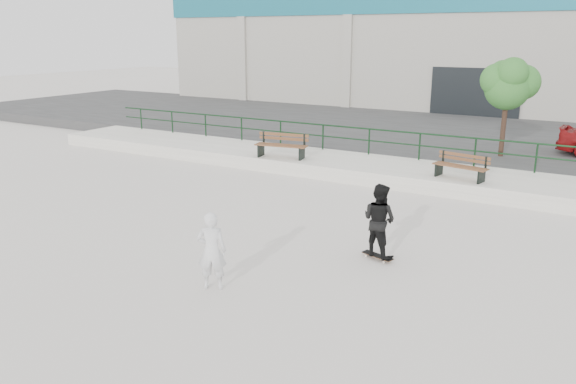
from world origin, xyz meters
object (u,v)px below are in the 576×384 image
Objects in this scene: tree at (509,82)px; standing_skater at (379,220)px; bench_right at (461,167)px; skateboard at (377,256)px; bench_left at (282,146)px; seated_skater at (212,251)px.

standing_skater is (-0.72, -10.93, -2.34)m from tree.
skateboard is (-0.23, -6.55, -0.83)m from bench_right.
tree is at bearing 22.31° from bench_left.
seated_skater is at bearing -92.71° from bench_right.
bench_right is at bearing -96.37° from tree.
seated_skater is (-2.32, -3.16, 0.74)m from skateboard.
standing_skater is at bearing -54.80° from bench_left.
seated_skater is at bearing 68.91° from standing_skater.
bench_left is at bearing -167.13° from bench_right.
skateboard is at bearing -0.00° from standing_skater.
standing_skater is at bearing -80.00° from bench_right.
skateboard is at bearing -54.80° from bench_left.
bench_right is 6.55m from standing_skater.
bench_left is 1.13× the size of bench_right.
standing_skater reaches higher than seated_skater.
bench_left is 8.76m from tree.
seated_skater is at bearing -76.55° from bench_left.
bench_left is 1.26× the size of seated_skater.
tree is 11.20m from standing_skater.
bench_right is 2.26× the size of skateboard.
bench_right is at bearing -8.90° from bench_left.
tree reaches higher than seated_skater.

